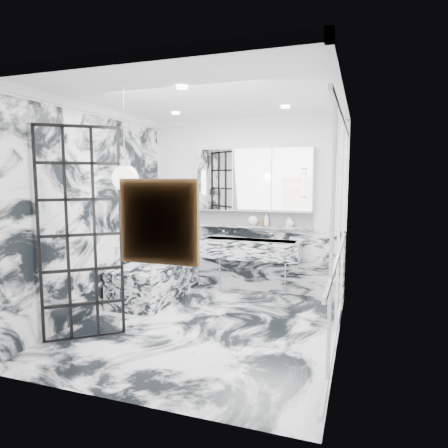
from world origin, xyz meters
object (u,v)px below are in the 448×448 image
at_px(trough_sink, 250,249).
at_px(mirror_cabinet, 253,180).
at_px(crittall_door, 81,235).
at_px(bathtub, 156,280).

height_order(trough_sink, mirror_cabinet, mirror_cabinet).
bearing_deg(mirror_cabinet, crittall_door, -118.27).
xyz_separation_m(mirror_cabinet, bathtub, (-1.32, -0.83, -1.54)).
distance_m(crittall_door, mirror_cabinet, 2.91).
distance_m(mirror_cabinet, bathtub, 2.20).
bearing_deg(crittall_door, trough_sink, 21.60).
height_order(mirror_cabinet, bathtub, mirror_cabinet).
bearing_deg(bathtub, trough_sink, 26.48).
bearing_deg(crittall_door, bathtub, 50.89).
bearing_deg(trough_sink, crittall_door, -119.98).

